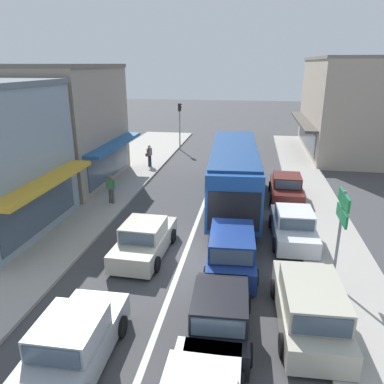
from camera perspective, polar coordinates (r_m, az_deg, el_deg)
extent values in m
plane|color=#3F3F42|center=(15.60, -1.25, -9.90)|extent=(140.00, 140.00, 0.00)
cube|color=silver|center=(19.15, 0.92, -4.18)|extent=(0.20, 28.00, 0.01)
cube|color=#A39E96|center=(22.80, -15.48, -0.84)|extent=(5.20, 44.00, 0.14)
cube|color=#A39E96|center=(21.13, 18.64, -2.77)|extent=(2.80, 44.00, 0.12)
cube|color=gold|center=(17.34, -21.30, 1.47)|extent=(1.10, 6.82, 0.20)
cube|color=#425160|center=(17.96, -21.97, -2.43)|extent=(0.06, 5.93, 1.80)
cube|color=gray|center=(26.00, -20.47, 9.19)|extent=(7.31, 8.29, 7.29)
cube|color=#23568E|center=(24.42, -11.72, 7.17)|extent=(1.10, 7.63, 0.20)
cube|color=#425160|center=(24.86, -12.43, 4.25)|extent=(0.06, 6.63, 1.80)
cube|color=#6E6358|center=(25.71, -21.47, 17.46)|extent=(7.47, 8.29, 0.24)
cube|color=#B2A38E|center=(36.01, 24.14, 11.62)|extent=(8.27, 13.15, 7.85)
cube|color=#4C4742|center=(35.29, 16.57, 10.33)|extent=(1.10, 12.10, 0.20)
cube|color=#425160|center=(35.55, 17.05, 8.22)|extent=(0.06, 10.52, 1.80)
cube|color=gray|center=(35.83, 25.04, 18.01)|extent=(8.43, 13.15, 0.24)
cube|color=#1E4C99|center=(21.13, 6.39, 3.00)|extent=(3.10, 10.92, 2.70)
cube|color=#425160|center=(21.02, 6.43, 4.06)|extent=(3.12, 10.49, 0.90)
cube|color=black|center=(16.05, 6.38, -3.00)|extent=(2.25, 0.19, 1.76)
cube|color=navy|center=(20.79, 6.54, 6.74)|extent=(2.93, 10.05, 0.12)
cylinder|color=black|center=(24.72, 3.38, 2.37)|extent=(0.31, 0.97, 0.96)
cylinder|color=black|center=(24.74, 9.18, 2.17)|extent=(0.31, 0.97, 0.96)
cylinder|color=black|center=(18.76, 2.43, -3.12)|extent=(0.31, 0.97, 0.96)
cylinder|color=black|center=(18.79, 10.08, -3.38)|extent=(0.31, 0.97, 0.96)
cube|color=navy|center=(14.89, 6.03, -9.22)|extent=(1.98, 4.58, 0.76)
cube|color=navy|center=(14.25, 6.11, -7.33)|extent=(1.77, 2.68, 0.68)
cube|color=#425160|center=(15.45, 6.17, -5.17)|extent=(1.51, 0.13, 0.58)
cube|color=#425160|center=(13.08, 6.05, -9.89)|extent=(1.48, 0.13, 0.54)
cylinder|color=black|center=(16.21, 2.93, -7.51)|extent=(0.21, 0.63, 0.62)
cylinder|color=black|center=(16.22, 9.20, -7.73)|extent=(0.21, 0.63, 0.62)
cylinder|color=black|center=(13.85, 2.20, -12.47)|extent=(0.21, 0.63, 0.62)
cylinder|color=black|center=(13.86, 9.66, -12.73)|extent=(0.21, 0.63, 0.62)
cube|color=#9EA3A8|center=(10.98, -17.59, -21.84)|extent=(1.78, 4.22, 0.72)
cube|color=#9EA3A8|center=(10.50, -18.21, -19.42)|extent=(1.59, 1.82, 0.60)
cube|color=#425160|center=(11.15, -16.08, -16.65)|extent=(1.44, 0.08, 0.51)
cube|color=#425160|center=(9.89, -20.70, -22.52)|extent=(1.40, 0.08, 0.48)
cylinder|color=black|center=(12.30, -18.69, -18.11)|extent=(0.19, 0.62, 0.62)
cylinder|color=black|center=(11.70, -10.68, -19.50)|extent=(0.19, 0.62, 0.62)
cube|color=#B7B29E|center=(15.73, -7.18, -7.70)|extent=(1.88, 4.26, 0.72)
cube|color=#B7B29E|center=(15.36, -7.40, -5.66)|extent=(1.63, 1.86, 0.60)
cube|color=#425160|center=(16.16, -6.37, -4.34)|extent=(1.44, 0.11, 0.51)
cube|color=#425160|center=(14.58, -8.55, -7.12)|extent=(1.41, 0.11, 0.48)
cylinder|color=black|center=(17.15, -8.58, -6.15)|extent=(0.20, 0.63, 0.62)
cylinder|color=black|center=(16.68, -2.97, -6.71)|extent=(0.20, 0.63, 0.62)
cylinder|color=black|center=(15.07, -11.82, -10.09)|extent=(0.20, 0.63, 0.62)
cylinder|color=black|center=(14.53, -5.45, -10.91)|extent=(0.20, 0.63, 0.62)
cube|color=#425160|center=(9.13, 1.81, -24.77)|extent=(1.40, 0.06, 0.54)
cylinder|color=black|center=(10.17, -3.01, -26.25)|extent=(0.18, 0.62, 0.62)
cube|color=black|center=(11.48, 4.28, -18.72)|extent=(1.78, 3.76, 0.76)
cube|color=black|center=(10.82, 4.28, -16.75)|extent=(1.59, 1.96, 0.64)
cube|color=#425160|center=(11.63, 4.54, -13.97)|extent=(1.40, 0.11, 0.54)
cube|color=#425160|center=(10.05, 3.98, -19.96)|extent=(1.37, 0.11, 0.51)
cylinder|color=black|center=(12.55, 0.63, -16.16)|extent=(0.20, 0.63, 0.62)
cylinder|color=black|center=(12.51, 8.45, -16.52)|extent=(0.20, 0.63, 0.62)
cylinder|color=black|center=(10.82, -0.80, -22.89)|extent=(0.20, 0.63, 0.62)
cylinder|color=black|center=(10.77, 8.66, -23.37)|extent=(0.20, 0.63, 0.62)
cube|color=#B7B29E|center=(12.29, 17.30, -16.79)|extent=(1.93, 4.56, 0.76)
cube|color=#B7B29E|center=(11.61, 17.94, -14.89)|extent=(1.74, 2.66, 0.68)
cube|color=#425160|center=(12.71, 16.89, -11.60)|extent=(1.51, 0.12, 0.58)
cube|color=#425160|center=(10.56, 19.25, -18.83)|extent=(1.48, 0.12, 0.54)
cylinder|color=black|center=(13.38, 12.42, -14.18)|extent=(0.20, 0.63, 0.62)
cylinder|color=black|center=(13.68, 19.99, -14.16)|extent=(0.20, 0.63, 0.62)
cylinder|color=black|center=(11.23, 13.64, -21.69)|extent=(0.20, 0.63, 0.62)
cylinder|color=black|center=(11.58, 22.95, -21.35)|extent=(0.20, 0.63, 0.62)
cube|color=silver|center=(17.41, 15.12, -5.51)|extent=(1.84, 4.25, 0.72)
cube|color=silver|center=(17.07, 15.35, -3.63)|extent=(1.61, 1.84, 0.60)
cube|color=#425160|center=(17.91, 14.99, -2.51)|extent=(1.44, 0.10, 0.51)
cube|color=#425160|center=(16.23, 15.74, -4.87)|extent=(1.41, 0.10, 0.48)
cylinder|color=black|center=(18.54, 11.97, -4.38)|extent=(0.20, 0.62, 0.62)
cylinder|color=black|center=(18.77, 17.22, -4.55)|extent=(0.20, 0.62, 0.62)
cylinder|color=black|center=(16.26, 12.55, -7.87)|extent=(0.20, 0.62, 0.62)
cylinder|color=black|center=(16.52, 18.55, -8.01)|extent=(0.20, 0.62, 0.62)
cube|color=#561E19|center=(22.56, 14.12, 0.24)|extent=(1.77, 4.22, 0.72)
cube|color=#561E19|center=(22.27, 14.27, 1.77)|extent=(1.58, 1.82, 0.60)
cube|color=#425160|center=(23.15, 14.13, 2.43)|extent=(1.44, 0.08, 0.51)
cube|color=#425160|center=(21.39, 14.43, 1.05)|extent=(1.40, 0.08, 0.48)
cylinder|color=black|center=(23.76, 11.84, 0.87)|extent=(0.19, 0.62, 0.62)
cylinder|color=black|center=(23.90, 15.96, 0.63)|extent=(0.19, 0.62, 0.62)
cylinder|color=black|center=(21.38, 11.99, -1.20)|extent=(0.19, 0.62, 0.62)
cylinder|color=black|center=(21.53, 16.56, -1.45)|extent=(0.19, 0.62, 0.62)
cylinder|color=gray|center=(34.45, -1.89, 9.89)|extent=(0.12, 0.12, 4.20)
cube|color=black|center=(34.22, -1.92, 12.78)|extent=(0.24, 0.24, 0.68)
sphere|color=black|center=(34.16, -1.69, 13.16)|extent=(0.13, 0.13, 0.13)
sphere|color=black|center=(34.19, -1.68, 12.80)|extent=(0.13, 0.13, 0.13)
sphere|color=green|center=(34.21, -1.68, 12.43)|extent=(0.13, 0.13, 0.13)
cylinder|color=gray|center=(13.83, 21.39, -6.90)|extent=(0.10, 0.10, 3.60)
cube|color=#19753D|center=(13.27, 22.18, -1.08)|extent=(0.08, 1.40, 0.44)
cube|color=white|center=(13.28, 22.36, -1.09)|extent=(0.01, 1.10, 0.10)
cube|color=#19753D|center=(13.45, 21.89, -3.28)|extent=(0.08, 1.40, 0.44)
cube|color=white|center=(13.46, 22.07, -3.29)|extent=(0.01, 1.10, 0.10)
cylinder|color=#232838|center=(28.67, -6.34, 4.78)|extent=(0.14, 0.14, 0.84)
cylinder|color=#232838|center=(28.53, -6.57, 4.70)|extent=(0.14, 0.14, 0.84)
cube|color=slate|center=(28.44, -6.51, 6.11)|extent=(0.35, 0.42, 0.56)
sphere|color=tan|center=(28.35, -6.54, 6.90)|extent=(0.22, 0.22, 0.22)
cylinder|color=slate|center=(28.62, -6.20, 6.20)|extent=(0.09, 0.09, 0.54)
cylinder|color=slate|center=(28.26, -6.82, 6.02)|extent=(0.09, 0.09, 0.54)
cube|color=maroon|center=(28.24, -6.87, 5.62)|extent=(0.26, 0.19, 0.22)
cylinder|color=#4C4742|center=(21.23, -11.98, -0.62)|extent=(0.14, 0.14, 0.84)
cylinder|color=#4C4742|center=(21.32, -12.39, -0.57)|extent=(0.14, 0.14, 0.84)
cube|color=#478951|center=(21.06, -12.31, 1.20)|extent=(0.39, 0.28, 0.56)
sphere|color=brown|center=(20.94, -12.39, 2.24)|extent=(0.22, 0.22, 0.22)
cylinder|color=#478951|center=(20.94, -11.75, 1.14)|extent=(0.09, 0.09, 0.54)
cylinder|color=#478951|center=(21.18, -12.87, 1.26)|extent=(0.09, 0.09, 0.54)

